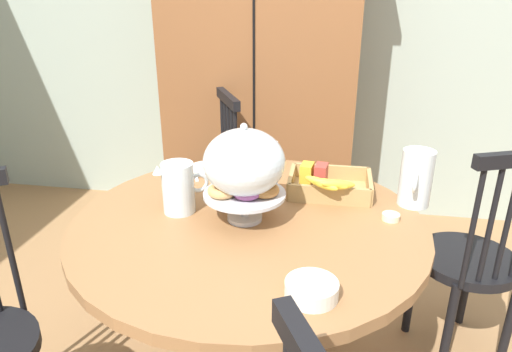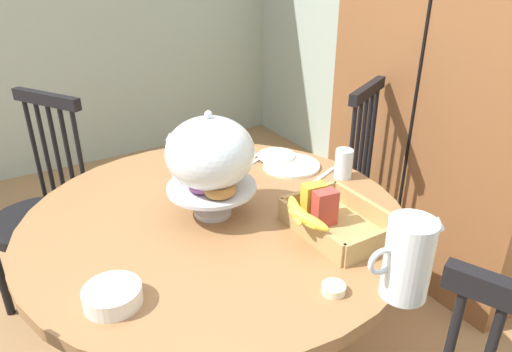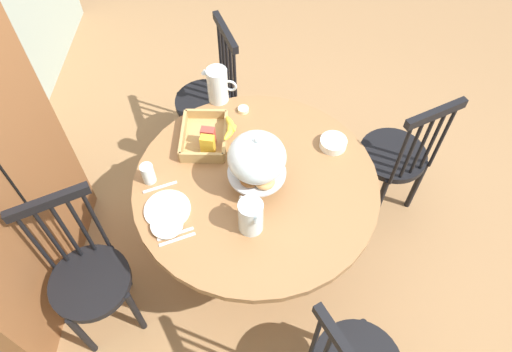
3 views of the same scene
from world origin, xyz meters
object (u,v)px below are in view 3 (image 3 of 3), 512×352
object	(u,v)px
china_plate_large	(167,209)
windsor_chair_facing_door	(89,278)
milk_pitcher	(251,217)
windsor_chair_near_window	(395,157)
windsor_chair_by_cabinet	(210,101)
cereal_bowl	(333,143)
dining_table	(256,205)
cereal_basket	(209,137)
china_plate_small	(167,225)
butter_dish	(243,110)
orange_juice_pitcher	(218,87)
drinking_glass	(148,174)
pastry_stand_with_dome	(257,159)

from	to	relation	value
china_plate_large	windsor_chair_facing_door	bearing A→B (deg)	118.66
milk_pitcher	windsor_chair_near_window	bearing A→B (deg)	-52.03
windsor_chair_by_cabinet	cereal_bowl	size ratio (longest dim) A/B	6.96
dining_table	cereal_basket	world-z (taller)	cereal_basket
china_plate_small	butter_dish	size ratio (longest dim) A/B	2.50
dining_table	cereal_bowl	bearing A→B (deg)	-58.85
windsor_chair_near_window	cereal_basket	size ratio (longest dim) A/B	3.09
butter_dish	china_plate_small	bearing A→B (deg)	156.39
orange_juice_pitcher	windsor_chair_by_cabinet	bearing A→B (deg)	19.26
china_plate_small	drinking_glass	world-z (taller)	drinking_glass
milk_pitcher	butter_dish	xyz separation A→B (m)	(0.74, 0.06, -0.07)
pastry_stand_with_dome	cereal_basket	xyz separation A→B (m)	(0.27, 0.26, -0.15)
windsor_chair_facing_door	windsor_chair_by_cabinet	bearing A→B (deg)	-22.00
cereal_basket	butter_dish	xyz separation A→B (m)	(0.23, -0.17, -0.03)
cereal_bowl	drinking_glass	bearing A→B (deg)	104.49
dining_table	orange_juice_pitcher	distance (m)	0.69
butter_dish	drinking_glass	bearing A→B (deg)	137.27
china_plate_large	cereal_bowl	bearing A→B (deg)	-63.16
windsor_chair_near_window	china_plate_large	world-z (taller)	windsor_chair_near_window
windsor_chair_near_window	milk_pitcher	xyz separation A→B (m)	(-0.65, 0.84, 0.37)
windsor_chair_by_cabinet	windsor_chair_facing_door	distance (m)	1.34
dining_table	windsor_chair_facing_door	distance (m)	0.91
milk_pitcher	china_plate_large	world-z (taller)	milk_pitcher
drinking_glass	windsor_chair_facing_door	bearing A→B (deg)	143.10
windsor_chair_near_window	orange_juice_pitcher	world-z (taller)	windsor_chair_near_window
windsor_chair_by_cabinet	china_plate_small	size ratio (longest dim) A/B	6.50
drinking_glass	butter_dish	xyz separation A→B (m)	(0.48, -0.45, -0.04)
windsor_chair_near_window	drinking_glass	size ratio (longest dim) A/B	8.86
windsor_chair_near_window	pastry_stand_with_dome	size ratio (longest dim) A/B	2.83
dining_table	drinking_glass	world-z (taller)	drinking_glass
drinking_glass	cereal_basket	bearing A→B (deg)	-47.14
milk_pitcher	cereal_bowl	bearing A→B (deg)	-40.15
windsor_chair_by_cabinet	butter_dish	distance (m)	0.53
china_plate_large	cereal_bowl	distance (m)	0.91
pastry_stand_with_dome	orange_juice_pitcher	size ratio (longest dim) A/B	1.65
butter_dish	dining_table	bearing A→B (deg)	-170.74
windsor_chair_near_window	china_plate_small	distance (m)	1.42
windsor_chair_near_window	cereal_bowl	bearing A→B (deg)	110.78
butter_dish	pastry_stand_with_dome	bearing A→B (deg)	-170.52
windsor_chair_near_window	windsor_chair_facing_door	xyz separation A→B (m)	(-0.79, 1.64, 0.00)
orange_juice_pitcher	cereal_basket	bearing A→B (deg)	174.59
cereal_basket	windsor_chair_by_cabinet	bearing A→B (deg)	6.34
milk_pitcher	cereal_bowl	size ratio (longest dim) A/B	1.31
milk_pitcher	cereal_basket	xyz separation A→B (m)	(0.51, 0.23, -0.04)
windsor_chair_facing_door	orange_juice_pitcher	size ratio (longest dim) A/B	4.68
orange_juice_pitcher	butter_dish	world-z (taller)	orange_juice_pitcher
windsor_chair_facing_door	cereal_basket	size ratio (longest dim) A/B	3.09
windsor_chair_by_cabinet	cereal_basket	distance (m)	0.68
windsor_chair_by_cabinet	dining_table	bearing A→B (deg)	-159.58
pastry_stand_with_dome	milk_pitcher	xyz separation A→B (m)	(-0.24, 0.02, -0.11)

